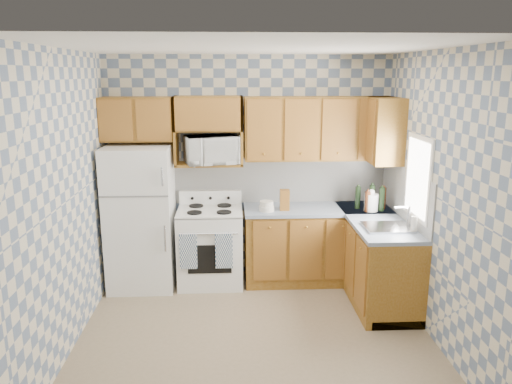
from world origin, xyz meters
TOP-DOWN VIEW (x-y plane):
  - floor at (0.00, 0.00)m, footprint 3.40×3.40m
  - back_wall at (0.00, 1.60)m, footprint 3.40×0.02m
  - right_wall at (1.70, 0.00)m, footprint 0.02×3.20m
  - backsplash_back at (0.40, 1.59)m, footprint 2.60×0.02m
  - backsplash_right at (1.69, 0.80)m, footprint 0.02×1.60m
  - refrigerator at (-1.27, 1.25)m, footprint 0.75×0.70m
  - stove_body at (-0.47, 1.28)m, footprint 0.76×0.65m
  - cooktop at (-0.47, 1.28)m, footprint 0.76×0.65m
  - backguard at (-0.47, 1.55)m, footprint 0.76×0.08m
  - dish_towel_left at (-0.71, 0.93)m, footprint 0.19×0.02m
  - dish_towel_right at (-0.30, 0.93)m, footprint 0.19×0.02m
  - base_cabinets_back at (0.82, 1.30)m, footprint 1.75×0.60m
  - base_cabinets_right at (1.40, 0.80)m, footprint 0.60×1.60m
  - countertop_back at (0.82, 1.30)m, footprint 1.77×0.63m
  - countertop_right at (1.40, 0.80)m, footprint 0.63×1.60m
  - upper_cabinets_back at (0.82, 1.44)m, footprint 1.75×0.33m
  - upper_cabinets_fridge at (-1.29, 1.44)m, footprint 0.82×0.33m
  - upper_cabinets_right at (1.53, 1.25)m, footprint 0.33×0.70m
  - microwave_shelf at (-0.47, 1.44)m, footprint 0.80×0.33m
  - microwave at (-0.44, 1.38)m, footprint 0.68×0.54m
  - sink at (1.40, 0.45)m, footprint 0.48×0.40m
  - window at (1.69, 0.45)m, footprint 0.02×0.66m
  - bottle_0 at (1.43, 1.17)m, footprint 0.06×0.06m
  - bottle_1 at (1.53, 1.11)m, footprint 0.06×0.06m
  - bottle_2 at (1.58, 1.21)m, footprint 0.06×0.06m
  - bottle_3 at (1.36, 1.09)m, footprint 0.06×0.06m
  - bottle_4 at (1.28, 1.23)m, footprint 0.06×0.06m
  - knife_block at (0.41, 1.21)m, footprint 0.11×0.11m
  - electric_kettle at (1.41, 1.12)m, footprint 0.16×0.16m
  - food_containers at (0.20, 1.18)m, footprint 0.18×0.18m
  - soap_bottle at (1.62, 0.29)m, footprint 0.06×0.06m

SIDE VIEW (x-z plane):
  - floor at x=0.00m, z-range 0.00..0.00m
  - base_cabinets_back at x=0.82m, z-range 0.00..0.88m
  - base_cabinets_right at x=1.40m, z-range 0.00..0.88m
  - stove_body at x=-0.47m, z-range 0.00..0.90m
  - dish_towel_left at x=-0.71m, z-range 0.32..0.73m
  - dish_towel_right at x=-0.30m, z-range 0.32..0.73m
  - refrigerator at x=-1.27m, z-range 0.00..1.68m
  - countertop_back at x=0.82m, z-range 0.88..0.92m
  - countertop_right at x=1.40m, z-range 0.88..0.92m
  - cooktop at x=-0.47m, z-range 0.89..0.92m
  - sink at x=1.40m, z-range 0.91..0.94m
  - food_containers at x=0.20m, z-range 0.92..1.04m
  - backguard at x=-0.47m, z-range 0.92..1.08m
  - soap_bottle at x=1.62m, z-range 0.92..1.09m
  - electric_kettle at x=1.41m, z-range 0.92..1.12m
  - bottle_3 at x=1.36m, z-range 0.92..1.16m
  - knife_block at x=0.41m, z-range 0.92..1.16m
  - bottle_2 at x=1.58m, z-range 0.92..1.17m
  - bottle_4 at x=1.28m, z-range 0.92..1.18m
  - bottle_1 at x=1.53m, z-range 0.92..1.19m
  - bottle_0 at x=1.43m, z-range 0.92..1.21m
  - backsplash_back at x=0.40m, z-range 0.92..1.48m
  - backsplash_right at x=1.69m, z-range 0.92..1.48m
  - back_wall at x=0.00m, z-range 0.00..2.70m
  - right_wall at x=1.70m, z-range 0.00..2.70m
  - microwave_shelf at x=-0.47m, z-range 1.42..1.45m
  - window at x=1.69m, z-range 1.02..1.88m
  - microwave at x=-0.44m, z-range 1.45..1.78m
  - upper_cabinets_back at x=0.82m, z-range 1.48..2.22m
  - upper_cabinets_right at x=1.53m, z-range 1.48..2.22m
  - upper_cabinets_fridge at x=-1.29m, z-range 1.72..2.22m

